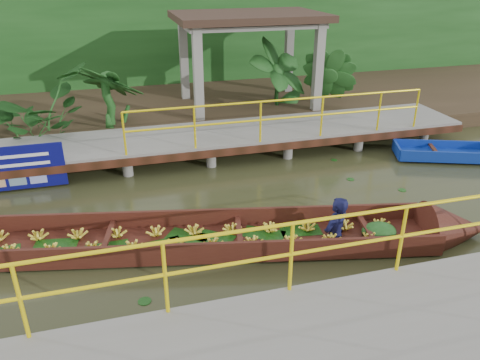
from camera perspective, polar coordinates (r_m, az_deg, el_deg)
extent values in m
plane|color=#2D3118|center=(8.99, -6.03, -5.58)|extent=(80.00, 80.00, 0.00)
cube|color=#34271A|center=(15.81, -10.92, 8.70)|extent=(30.00, 8.00, 0.45)
cube|color=gray|center=(11.93, -9.11, 4.84)|extent=(16.00, 2.00, 0.15)
cube|color=#311A0D|center=(11.03, -8.42, 2.73)|extent=(16.00, 0.12, 0.18)
cylinder|color=yellow|center=(11.34, 5.25, 9.68)|extent=(7.50, 0.05, 0.05)
cylinder|color=yellow|center=(11.46, 5.16, 7.51)|extent=(7.50, 0.05, 0.05)
cylinder|color=yellow|center=(11.48, 5.15, 7.28)|extent=(0.05, 0.05, 1.00)
cylinder|color=gray|center=(13.04, -27.19, 2.74)|extent=(0.24, 0.24, 0.55)
cylinder|color=gray|center=(11.26, -18.61, 1.01)|extent=(0.24, 0.24, 0.55)
cylinder|color=gray|center=(12.75, -18.44, 3.83)|extent=(0.24, 0.24, 0.55)
cylinder|color=gray|center=(11.29, -8.50, 2.16)|extent=(0.24, 0.24, 0.55)
cylinder|color=gray|center=(12.78, -9.48, 4.85)|extent=(0.24, 0.24, 0.55)
cylinder|color=gray|center=(11.67, 1.27, 3.22)|extent=(0.24, 0.24, 0.55)
cylinder|color=gray|center=(13.11, -0.75, 5.73)|extent=(0.24, 0.24, 0.55)
cylinder|color=gray|center=(12.36, 10.21, 4.10)|extent=(0.24, 0.24, 0.55)
cylinder|color=gray|center=(13.73, 7.39, 6.42)|extent=(0.24, 0.24, 0.55)
cylinder|color=gray|center=(13.32, 18.04, 4.78)|extent=(0.24, 0.24, 0.55)
cylinder|color=gray|center=(14.60, 14.71, 6.94)|extent=(0.24, 0.24, 0.55)
cylinder|color=gray|center=(11.29, -8.50, 2.16)|extent=(0.24, 0.24, 0.55)
cylinder|color=yellow|center=(5.87, 8.30, -5.00)|extent=(10.00, 0.05, 0.05)
cylinder|color=yellow|center=(6.10, 8.04, -8.66)|extent=(10.00, 0.05, 0.05)
cylinder|color=yellow|center=(6.13, 8.01, -9.05)|extent=(0.05, 0.05, 1.00)
cube|color=gray|center=(13.31, -5.10, 12.11)|extent=(0.25, 0.25, 2.80)
cube|color=gray|center=(14.39, 9.47, 12.86)|extent=(0.25, 0.25, 2.80)
cube|color=gray|center=(15.63, -6.83, 13.97)|extent=(0.25, 0.25, 2.80)
cube|color=gray|center=(16.56, 5.96, 14.64)|extent=(0.25, 0.25, 2.80)
cube|color=gray|center=(14.66, 1.04, 18.56)|extent=(4.00, 2.60, 0.12)
cube|color=#332219|center=(14.64, 1.05, 19.33)|extent=(4.40, 3.00, 0.20)
cube|color=#184516|center=(17.88, -12.22, 16.30)|extent=(30.00, 0.80, 4.00)
cube|color=#3A1510|center=(8.37, -7.98, -7.71)|extent=(9.16, 3.01, 0.07)
cube|color=#3A1510|center=(8.77, -7.80, -4.82)|extent=(8.94, 1.96, 0.39)
cube|color=#3A1510|center=(7.80, -8.31, -8.99)|extent=(8.94, 1.96, 0.39)
cone|color=#3A1510|center=(9.37, 24.83, -5.54)|extent=(1.34, 1.31, 1.09)
ellipsoid|color=#184516|center=(8.78, 16.58, -6.02)|extent=(0.73, 0.62, 0.30)
imported|color=#0E1035|center=(8.21, 11.92, -2.17)|extent=(0.67, 0.59, 1.56)
cube|color=navy|center=(13.07, 24.41, 2.74)|extent=(2.89, 1.76, 0.09)
cube|color=navy|center=(13.40, 23.97, 3.86)|extent=(2.61, 1.03, 0.28)
cube|color=navy|center=(12.67, 25.05, 2.49)|extent=(2.61, 1.03, 0.28)
cube|color=navy|center=(12.63, 18.57, 3.53)|extent=(0.35, 0.80, 0.28)
cube|color=#311A0D|center=(12.87, 22.59, 3.46)|extent=(0.38, 0.81, 0.05)
imported|color=#184516|center=(13.53, -23.90, 8.69)|extent=(1.25, 1.25, 1.57)
imported|color=#184516|center=(13.38, -15.35, 9.78)|extent=(1.25, 1.25, 1.57)
imported|color=#184516|center=(14.28, 5.43, 11.48)|extent=(1.25, 1.25, 1.57)
imported|color=#184516|center=(14.87, 10.96, 11.69)|extent=(1.25, 1.25, 1.57)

